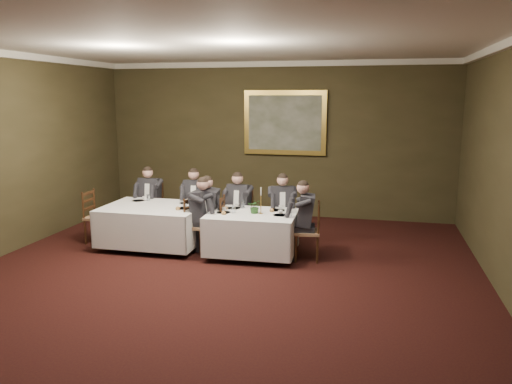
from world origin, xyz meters
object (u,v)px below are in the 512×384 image
at_px(diner_main_endright, 307,230).
at_px(diner_sec_backright, 196,210).
at_px(chair_main_backright, 282,230).
at_px(diner_main_backleft, 239,216).
at_px(chair_main_backleft, 240,228).
at_px(chair_main_endleft, 199,237).
at_px(painting, 285,123).
at_px(diner_sec_endright, 212,223).
at_px(chair_main_endright, 307,243).
at_px(diner_sec_backleft, 151,207).
at_px(diner_main_endleft, 199,225).
at_px(diner_main_backright, 282,218).
at_px(candlestick, 261,204).
at_px(table_main, 252,231).
at_px(table_second, 154,223).
at_px(chair_sec_backleft, 151,218).
at_px(centerpiece, 255,206).
at_px(chair_sec_endright, 213,235).
at_px(chair_sec_endleft, 99,228).
at_px(chair_sec_backright, 196,221).

xyz_separation_m(diner_main_endright, diner_sec_backright, (-2.36, 1.02, 0.00)).
bearing_deg(chair_main_backright, diner_main_backleft, -10.01).
height_order(chair_main_backleft, chair_main_endleft, same).
bearing_deg(painting, diner_sec_endright, -104.62).
distance_m(chair_main_endleft, diner_sec_endright, 0.34).
distance_m(chair_main_backleft, chair_main_endright, 1.57).
bearing_deg(diner_sec_backleft, diner_sec_backright, 179.13).
relative_size(diner_main_endleft, diner_sec_backleft, 1.00).
distance_m(diner_main_backleft, diner_main_backright, 0.81).
bearing_deg(diner_main_backright, candlestick, 61.33).
bearing_deg(table_main, diner_main_endright, 1.94).
height_order(table_second, diner_main_backright, diner_main_backright).
bearing_deg(chair_sec_backleft, centerpiece, 155.52).
xyz_separation_m(diner_main_endleft, chair_main_endright, (1.91, 0.07, -0.23)).
relative_size(diner_main_endleft, diner_main_endright, 1.00).
relative_size(chair_main_endleft, chair_main_endright, 1.00).
xyz_separation_m(chair_main_backleft, chair_sec_endright, (-0.33, -0.62, 0.00)).
bearing_deg(diner_main_backleft, centerpiece, 130.91).
height_order(table_second, chair_main_backleft, chair_main_backleft).
relative_size(diner_main_backleft, diner_sec_backleft, 1.00).
xyz_separation_m(table_main, chair_main_endleft, (-0.96, -0.03, -0.17)).
bearing_deg(diner_main_backright, diner_main_endright, 114.39).
bearing_deg(diner_main_backleft, chair_main_endright, 160.69).
relative_size(diner_main_backright, centerpiece, 5.19).
bearing_deg(chair_sec_endleft, table_main, 88.09).
height_order(chair_main_backright, diner_sec_backright, diner_sec_backright).
relative_size(table_main, diner_sec_backleft, 1.16).
distance_m(diner_main_backright, chair_sec_backright, 1.83).
bearing_deg(diner_sec_backright, table_second, 57.59).
relative_size(table_main, chair_main_backleft, 1.56).
bearing_deg(table_second, diner_main_endleft, -9.96).
xyz_separation_m(diner_main_backright, chair_sec_backright, (-1.80, 0.28, -0.23)).
xyz_separation_m(chair_main_endleft, centerpiece, (1.01, 0.03, 0.61)).
xyz_separation_m(diner_sec_backright, candlestick, (1.57, -1.05, 0.42)).
height_order(chair_main_backleft, diner_main_endright, diner_main_endright).
distance_m(chair_main_backright, chair_sec_endleft, 3.47).
relative_size(diner_sec_backleft, chair_sec_endright, 1.35).
bearing_deg(chair_main_endleft, candlestick, 96.15).
bearing_deg(chair_main_backleft, chair_main_endright, 160.29).
height_order(table_main, diner_main_backright, diner_main_backright).
height_order(chair_main_backright, diner_main_endleft, diner_main_endleft).
bearing_deg(chair_sec_endleft, chair_main_endright, 89.16).
relative_size(diner_main_backright, diner_main_endright, 1.00).
bearing_deg(chair_sec_endright, chair_main_endleft, 123.19).
relative_size(chair_sec_backright, painting, 0.53).
height_order(table_main, centerpiece, centerpiece).
bearing_deg(diner_sec_backleft, chair_main_endright, 162.08).
distance_m(chair_sec_backright, painting, 3.10).
height_order(diner_main_backleft, diner_sec_backleft, same).
height_order(diner_main_endright, chair_sec_backleft, diner_main_endright).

